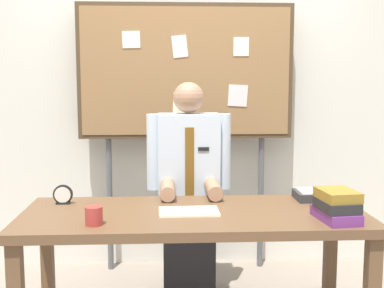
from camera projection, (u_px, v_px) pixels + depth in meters
The scene contains 9 objects.
back_wall at pixel (185, 93), 3.94m from camera, with size 6.40×0.08×2.70m, color silver.
desk at pixel (194, 226), 2.77m from camera, with size 1.87×0.77×0.74m.
person at pixel (189, 198), 3.35m from camera, with size 0.55×0.56×1.44m.
bulletin_board at pixel (186, 75), 3.72m from camera, with size 1.59×0.09×2.01m.
book_stack at pixel (337, 206), 2.57m from camera, with size 0.20×0.30×0.16m.
open_notebook at pixel (189, 212), 2.73m from camera, with size 0.32×0.20×0.01m, color #F4EFCC.
desk_clock at pixel (63, 195), 2.92m from camera, with size 0.11×0.04×0.11m.
coffee_mug at pixel (94, 216), 2.50m from camera, with size 0.09×0.09×0.09m, color #B23833.
paper_tray at pixel (317, 195), 3.03m from camera, with size 0.26×0.20×0.06m.
Camera 1 is at (-0.15, -2.68, 1.45)m, focal length 47.22 mm.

